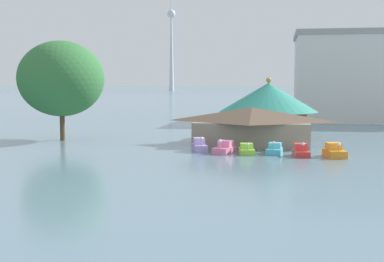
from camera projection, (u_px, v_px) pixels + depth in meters
The scene contains 11 objects.
pedal_boat_lavender at pixel (200, 146), 54.61m from camera, with size 2.10×2.99×1.70m.
pedal_boat_pink at pixel (225, 148), 53.33m from camera, with size 2.38×3.22×1.59m.
pedal_boat_lime at pixel (247, 150), 52.51m from camera, with size 1.88×2.65×1.31m.
pedal_boat_cyan at pixel (275, 149), 52.74m from camera, with size 1.76×2.85×1.47m.
pedal_boat_red at pixel (301, 151), 50.99m from camera, with size 1.76×2.75×1.54m.
pedal_boat_orange at pixel (334, 151), 50.46m from camera, with size 2.26×3.16×1.60m.
boathouse at pixel (252, 125), 60.11m from camera, with size 14.33×8.85×4.48m.
green_roof_pavilion at pixel (268, 108), 66.02m from camera, with size 12.80×12.80×8.08m.
shoreline_tree_tall_left at pixel (61, 79), 64.24m from camera, with size 10.89×10.89×12.68m.
background_building_block at pixel (384, 77), 95.66m from camera, with size 33.32×16.58×16.85m.
distant_broadcast_tower at pixel (171, 31), 438.41m from camera, with size 7.05×7.05×132.76m.
Camera 1 is at (13.61, -13.88, 7.48)m, focal length 47.34 mm.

